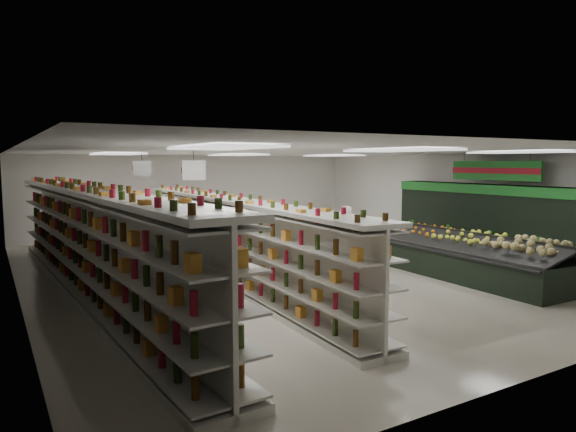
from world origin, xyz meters
TOP-DOWN VIEW (x-y plane):
  - floor at (0.00, 0.00)m, footprint 16.00×16.00m
  - ceiling at (0.00, 0.00)m, footprint 14.00×16.00m
  - wall_back at (0.00, 8.00)m, footprint 14.00×0.02m
  - wall_left at (-7.00, 0.00)m, footprint 0.02×16.00m
  - wall_right at (7.00, 0.00)m, footprint 0.02×16.00m
  - produce_wall_case at (6.53, -1.50)m, footprint 0.93×8.00m
  - aisle_sign_near at (-3.80, -2.00)m, footprint 0.52×0.06m
  - aisle_sign_far at (-3.80, 2.00)m, footprint 0.52×0.06m
  - hortifruti_banner at (6.25, -1.50)m, footprint 0.12×3.20m
  - gondola_left at (-5.57, -0.39)m, footprint 1.66×13.51m
  - gondola_center at (-2.39, -0.73)m, footprint 1.39×11.82m
  - produce_island at (3.39, -2.31)m, footprint 2.88×7.49m
  - soda_endcap at (-1.05, 6.14)m, footprint 1.15×0.79m
  - shopper_main at (0.52, -1.37)m, footprint 0.72×0.54m
  - shopper_background at (-3.03, 4.30)m, footprint 0.47×0.75m

SIDE VIEW (x-z plane):
  - floor at x=0.00m, z-range 0.00..0.00m
  - produce_island at x=3.39m, z-range -0.05..1.06m
  - soda_endcap at x=-1.05m, z-range -0.02..1.44m
  - shopper_background at x=-3.03m, z-range 0.00..1.53m
  - shopper_main at x=0.52m, z-range 0.00..1.79m
  - gondola_center at x=-2.39m, z-range -0.08..1.96m
  - gondola_left at x=-5.57m, z-range -0.10..2.24m
  - produce_wall_case at x=6.53m, z-range 0.14..2.34m
  - wall_back at x=0.00m, z-range 0.00..3.20m
  - wall_left at x=-7.00m, z-range 0.00..3.20m
  - wall_right at x=7.00m, z-range 0.00..3.20m
  - hortifruti_banner at x=6.25m, z-range 2.18..3.13m
  - aisle_sign_near at x=-3.80m, z-range 2.38..3.13m
  - aisle_sign_far at x=-3.80m, z-range 2.38..3.13m
  - ceiling at x=0.00m, z-range 3.19..3.21m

